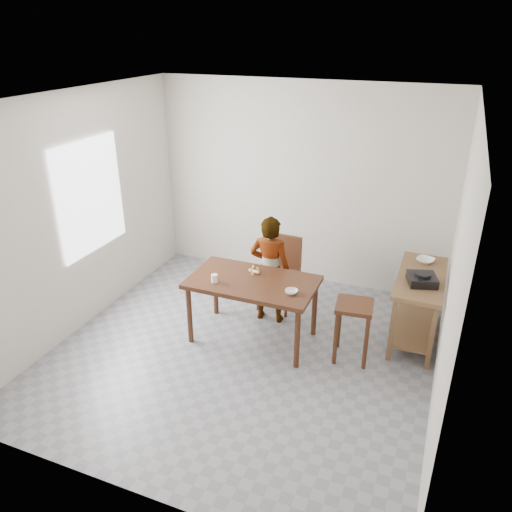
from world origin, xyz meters
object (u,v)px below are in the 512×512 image
at_px(dining_table, 253,310).
at_px(prep_counter, 417,307).
at_px(child, 270,270).
at_px(dining_chair, 278,274).
at_px(stool, 352,331).

xyz_separation_m(dining_table, prep_counter, (1.72, 0.70, 0.03)).
xyz_separation_m(child, dining_chair, (-0.00, 0.31, -0.21)).
height_order(dining_table, stool, dining_table).
xyz_separation_m(dining_table, child, (0.03, 0.46, 0.29)).
distance_m(dining_table, stool, 1.13).
bearing_deg(stool, dining_table, -177.56).
height_order(prep_counter, child, child).
height_order(dining_table, child, child).
bearing_deg(dining_chair, child, -86.12).
bearing_deg(dining_table, prep_counter, 22.15).
xyz_separation_m(dining_chair, stool, (1.10, -0.73, -0.12)).
bearing_deg(stool, prep_counter, 47.71).
bearing_deg(dining_chair, prep_counter, 1.02).
distance_m(prep_counter, stool, 0.88).
relative_size(child, stool, 2.00).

